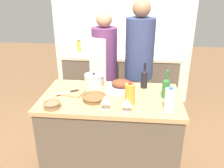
% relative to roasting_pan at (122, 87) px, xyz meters
% --- Properties ---
extents(kitchen_island, '(1.31, 0.74, 0.93)m').
position_rel_roasting_pan_xyz_m(kitchen_island, '(-0.09, -0.13, -0.51)').
color(kitchen_island, brown).
rests_on(kitchen_island, ground_plane).
extents(back_counter, '(1.76, 0.60, 0.93)m').
position_rel_roasting_pan_xyz_m(back_counter, '(-0.09, 1.40, -0.51)').
color(back_counter, brown).
rests_on(back_counter, ground_plane).
extents(back_wall, '(2.26, 0.10, 2.55)m').
position_rel_roasting_pan_xyz_m(back_wall, '(-0.09, 1.75, 0.29)').
color(back_wall, silver).
rests_on(back_wall, ground_plane).
extents(roasting_pan, '(0.33, 0.26, 0.12)m').
position_rel_roasting_pan_xyz_m(roasting_pan, '(0.00, 0.00, 0.00)').
color(roasting_pan, '#BCBCC1').
rests_on(roasting_pan, kitchen_island).
extents(wicker_basket, '(0.22, 0.22, 0.05)m').
position_rel_roasting_pan_xyz_m(wicker_basket, '(-0.24, -0.23, -0.02)').
color(wicker_basket, brown).
rests_on(wicker_basket, kitchen_island).
extents(cutting_board, '(0.27, 0.22, 0.02)m').
position_rel_roasting_pan_xyz_m(cutting_board, '(-0.48, -0.10, -0.04)').
color(cutting_board, '#AD7F51').
rests_on(cutting_board, kitchen_island).
extents(stock_pot, '(0.20, 0.20, 0.15)m').
position_rel_roasting_pan_xyz_m(stock_pot, '(-0.29, 0.11, 0.02)').
color(stock_pot, '#B7B7BC').
rests_on(stock_pot, kitchen_island).
extents(mixing_bowl, '(0.15, 0.15, 0.06)m').
position_rel_roasting_pan_xyz_m(mixing_bowl, '(-0.57, -0.41, -0.01)').
color(mixing_bowl, '#846647').
rests_on(mixing_bowl, kitchen_island).
extents(juice_jug, '(0.09, 0.09, 0.20)m').
position_rel_roasting_pan_xyz_m(juice_jug, '(0.09, -0.26, 0.05)').
color(juice_jug, orange).
rests_on(juice_jug, kitchen_island).
extents(milk_jug, '(0.09, 0.09, 0.21)m').
position_rel_roasting_pan_xyz_m(milk_jug, '(0.42, -0.35, 0.05)').
color(milk_jug, white).
rests_on(milk_jug, kitchen_island).
extents(wine_bottle_green, '(0.07, 0.07, 0.26)m').
position_rel_roasting_pan_xyz_m(wine_bottle_green, '(0.41, -0.10, 0.06)').
color(wine_bottle_green, '#28662D').
rests_on(wine_bottle_green, kitchen_island).
extents(wine_bottle_dark, '(0.07, 0.07, 0.26)m').
position_rel_roasting_pan_xyz_m(wine_bottle_dark, '(0.22, 0.11, 0.06)').
color(wine_bottle_dark, black).
rests_on(wine_bottle_dark, kitchen_island).
extents(wine_glass_left, '(0.08, 0.08, 0.13)m').
position_rel_roasting_pan_xyz_m(wine_glass_left, '(0.07, -0.41, 0.04)').
color(wine_glass_left, silver).
rests_on(wine_glass_left, kitchen_island).
extents(wine_glass_right, '(0.08, 0.08, 0.13)m').
position_rel_roasting_pan_xyz_m(wine_glass_right, '(-0.11, -0.39, 0.04)').
color(wine_glass_right, silver).
rests_on(wine_glass_right, kitchen_island).
extents(knife_chef, '(0.20, 0.14, 0.01)m').
position_rel_roasting_pan_xyz_m(knife_chef, '(-0.51, -0.12, -0.03)').
color(knife_chef, '#B7B7BC').
rests_on(knife_chef, cutting_board).
extents(condiment_bottle_tall, '(0.07, 0.07, 0.18)m').
position_rel_roasting_pan_xyz_m(condiment_bottle_tall, '(-0.77, 1.48, 0.03)').
color(condiment_bottle_tall, '#B28E2D').
rests_on(condiment_bottle_tall, back_counter).
extents(condiment_bottle_short, '(0.06, 0.06, 0.18)m').
position_rel_roasting_pan_xyz_m(condiment_bottle_short, '(0.12, 1.30, 0.03)').
color(condiment_bottle_short, '#332D28').
rests_on(condiment_bottle_short, back_counter).
extents(person_cook_aproned, '(0.33, 0.35, 1.63)m').
position_rel_roasting_pan_xyz_m(person_cook_aproned, '(-0.26, 0.68, -0.07)').
color(person_cook_aproned, beige).
rests_on(person_cook_aproned, ground_plane).
extents(person_cook_guest, '(0.34, 0.34, 1.77)m').
position_rel_roasting_pan_xyz_m(person_cook_guest, '(0.17, 0.63, 0.00)').
color(person_cook_guest, beige).
rests_on(person_cook_guest, ground_plane).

